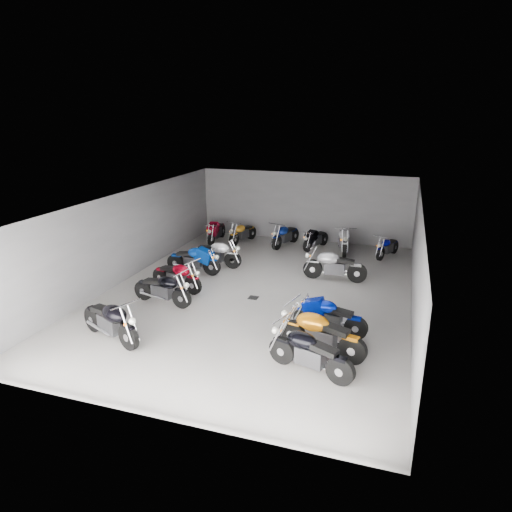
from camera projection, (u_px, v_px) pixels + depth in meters
The scene contains 21 objects.
ground at pixel (258, 292), 15.62m from camera, with size 14.00×14.00×0.00m, color #A19E99.
wall_back at pixel (304, 207), 21.46m from camera, with size 10.00×0.10×3.20m, color slate.
wall_left at pixel (128, 235), 16.61m from camera, with size 0.10×14.00×3.20m, color slate.
wall_right at pixel (417, 263), 13.65m from camera, with size 0.10×14.00×3.20m, color slate.
ceiling at pixel (258, 199), 14.63m from camera, with size 10.00×14.00×0.04m, color black.
drain_grate at pixel (253, 298), 15.16m from camera, with size 0.32×0.32×0.01m, color black.
motorcycle_left_a at pixel (111, 321), 12.22m from camera, with size 2.25×1.02×1.04m.
motorcycle_left_c at pixel (163, 289), 14.54m from camera, with size 2.16×0.52×0.95m.
motorcycle_left_d at pixel (177, 276), 15.68m from camera, with size 2.10×0.69×0.94m.
motorcycle_left_e at pixel (194, 260), 17.30m from camera, with size 2.20×0.44×0.97m.
motorcycle_left_f at pixel (215, 253), 18.04m from camera, with size 2.24×0.44×0.98m.
motorcycle_right_a at pixel (309, 353), 10.69m from camera, with size 2.19×0.82×0.99m.
motorcycle_right_b at pixel (320, 334), 11.51m from camera, with size 2.36×0.74×1.05m.
motorcycle_right_c at pixel (329, 317), 12.62m from camera, with size 2.12×0.49×0.93m.
motorcycle_right_f at pixel (334, 266), 16.57m from camera, with size 2.32×0.47×1.02m.
motorcycle_back_a at pixel (216, 231), 21.46m from camera, with size 0.45×2.14×0.94m.
motorcycle_back_b at pixel (243, 233), 21.28m from camera, with size 0.68×1.98×0.89m.
motorcycle_back_c at pixel (285, 235), 20.73m from camera, with size 0.76×2.11×0.95m.
motorcycle_back_d at pixel (316, 239), 20.39m from camera, with size 0.80×1.83×0.84m.
motorcycle_back_e at pixel (344, 240), 19.88m from camera, with size 0.62×2.30×1.02m.
motorcycle_back_f at pixel (387, 247), 19.21m from camera, with size 0.84×1.77×0.82m.
Camera 1 is at (4.44, -13.78, 5.98)m, focal length 32.00 mm.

